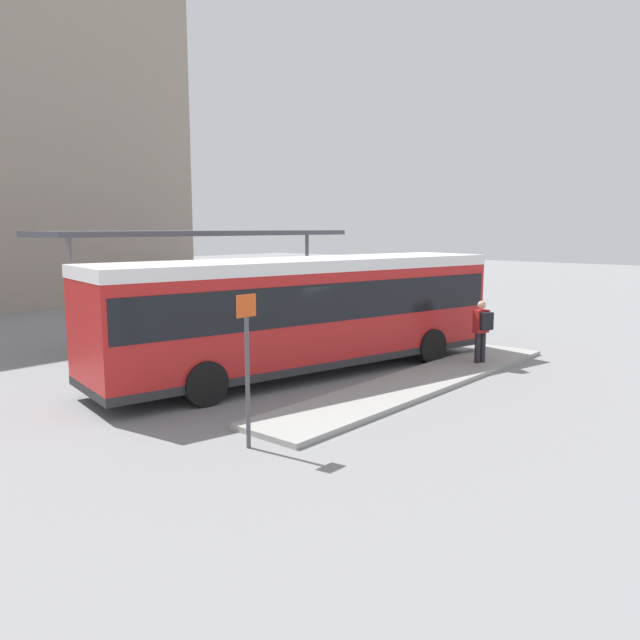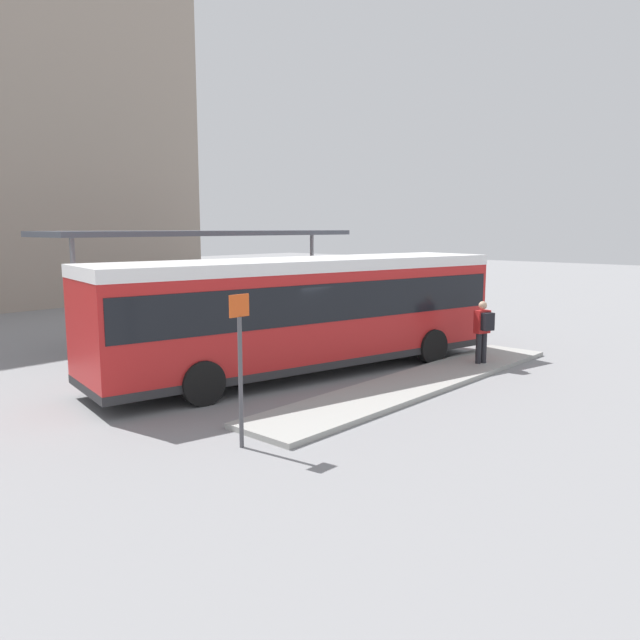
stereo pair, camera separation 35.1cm
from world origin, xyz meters
TOP-DOWN VIEW (x-y plane):
  - ground_plane at (0.00, 0.00)m, footprint 120.00×120.00m
  - curb_island at (1.05, -3.01)m, footprint 11.28×1.80m
  - city_bus at (0.01, -0.00)m, footprint 12.10×4.94m
  - pedestrian_waiting at (3.88, -3.27)m, footprint 0.51×0.55m
  - bicycle_green at (10.54, 1.07)m, footprint 0.48×1.65m
  - bicycle_orange at (10.31, 1.93)m, footprint 0.48×1.62m
  - bicycle_yellow at (10.16, 2.79)m, footprint 0.48×1.61m
  - station_shelter at (2.44, 7.01)m, footprint 12.76×2.65m
  - platform_sign at (-5.04, -3.15)m, footprint 0.44×0.08m

SIDE VIEW (x-z plane):
  - ground_plane at x=0.00m, z-range 0.00..0.00m
  - curb_island at x=1.05m, z-range 0.00..0.12m
  - bicycle_orange at x=10.31m, z-range 0.00..0.70m
  - bicycle_yellow at x=10.16m, z-range 0.00..0.70m
  - bicycle_green at x=10.54m, z-range 0.00..0.72m
  - pedestrian_waiting at x=3.88m, z-range 0.25..2.04m
  - platform_sign at x=-5.04m, z-range 0.16..2.96m
  - city_bus at x=0.01m, z-range 0.27..3.41m
  - station_shelter at x=2.44m, z-range 1.78..5.64m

